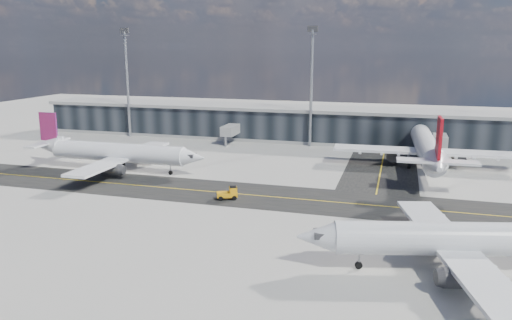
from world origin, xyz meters
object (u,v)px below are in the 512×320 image
Objects in this scene: airliner_af at (116,153)px; service_van at (415,158)px; airliner_redtail at (427,148)px; airliner_near at (467,239)px; baggage_tug at (229,193)px.

airliner_af is 7.45× the size of service_van.
airliner_af is at bearing -165.11° from airliner_redtail.
service_van is at bearing -9.74° from airliner_near.
service_van is (-1.96, 7.19, -3.58)m from airliner_redtail.
airliner_near is at bearing 38.54° from baggage_tug.
baggage_tug is (27.78, -11.82, -2.64)m from airliner_af.
baggage_tug is at bearing 67.07° from airliner_af.
service_van is at bearing 102.67° from airliner_redtail.
airliner_af is at bearing 50.27° from airliner_near.
baggage_tug is at bearing -138.43° from airliner_redtail.
airliner_af is 0.85× the size of airliner_redtail.
airliner_near is (2.29, -48.03, -0.65)m from airliner_redtail.
airliner_redtail is 1.19× the size of airliner_near.
airliner_near reaches higher than baggage_tug.
airliner_af is 62.00m from airliner_redtail.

